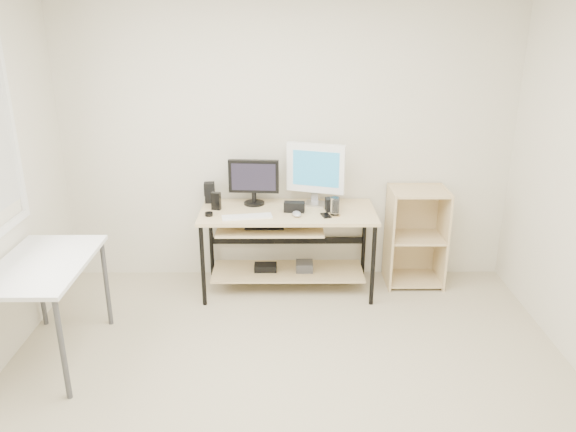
% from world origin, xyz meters
% --- Properties ---
extents(room, '(4.01, 4.01, 2.62)m').
position_xyz_m(room, '(-0.14, 0.04, 1.32)').
color(room, '#B9AC8E').
rests_on(room, ground).
extents(desk, '(1.50, 0.65, 0.75)m').
position_xyz_m(desk, '(-0.03, 1.66, 0.54)').
color(desk, beige).
rests_on(desk, ground).
extents(side_table, '(0.60, 1.00, 0.75)m').
position_xyz_m(side_table, '(-1.68, 0.60, 0.67)').
color(side_table, white).
rests_on(side_table, ground).
extents(shelf_unit, '(0.50, 0.40, 0.90)m').
position_xyz_m(shelf_unit, '(1.15, 1.82, 0.45)').
color(shelf_unit, beige).
rests_on(shelf_unit, ground).
extents(black_monitor, '(0.44, 0.18, 0.40)m').
position_xyz_m(black_monitor, '(-0.30, 1.82, 0.98)').
color(black_monitor, black).
rests_on(black_monitor, desk).
extents(white_imac, '(0.50, 0.20, 0.55)m').
position_xyz_m(white_imac, '(0.24, 1.81, 1.07)').
color(white_imac, silver).
rests_on(white_imac, desk).
extents(keyboard, '(0.43, 0.18, 0.01)m').
position_xyz_m(keyboard, '(-0.34, 1.48, 0.76)').
color(keyboard, white).
rests_on(keyboard, desk).
extents(mouse, '(0.09, 0.13, 0.04)m').
position_xyz_m(mouse, '(0.07, 1.51, 0.77)').
color(mouse, '#B7B7BD').
rests_on(mouse, desk).
extents(center_speaker, '(0.18, 0.09, 0.09)m').
position_xyz_m(center_speaker, '(0.06, 1.62, 0.79)').
color(center_speaker, black).
rests_on(center_speaker, desk).
extents(speaker_left, '(0.10, 0.10, 0.18)m').
position_xyz_m(speaker_left, '(-0.70, 1.88, 0.85)').
color(speaker_left, black).
rests_on(speaker_left, desk).
extents(speaker_right, '(0.10, 0.10, 0.11)m').
position_xyz_m(speaker_right, '(0.37, 1.65, 0.81)').
color(speaker_right, black).
rests_on(speaker_right, desk).
extents(audio_controller, '(0.09, 0.06, 0.15)m').
position_xyz_m(audio_controller, '(-0.61, 1.68, 0.83)').
color(audio_controller, black).
rests_on(audio_controller, desk).
extents(volume_puck, '(0.08, 0.08, 0.03)m').
position_xyz_m(volume_puck, '(-0.66, 1.53, 0.76)').
color(volume_puck, black).
rests_on(volume_puck, desk).
extents(smartphone, '(0.09, 0.13, 0.01)m').
position_xyz_m(smartphone, '(0.32, 1.51, 0.75)').
color(smartphone, black).
rests_on(smartphone, desk).
extents(coaster, '(0.12, 0.12, 0.01)m').
position_xyz_m(coaster, '(0.39, 1.53, 0.75)').
color(coaster, '#AF884F').
rests_on(coaster, desk).
extents(drinking_glass, '(0.09, 0.09, 0.15)m').
position_xyz_m(drinking_glass, '(0.39, 1.53, 0.83)').
color(drinking_glass, white).
rests_on(drinking_glass, coaster).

